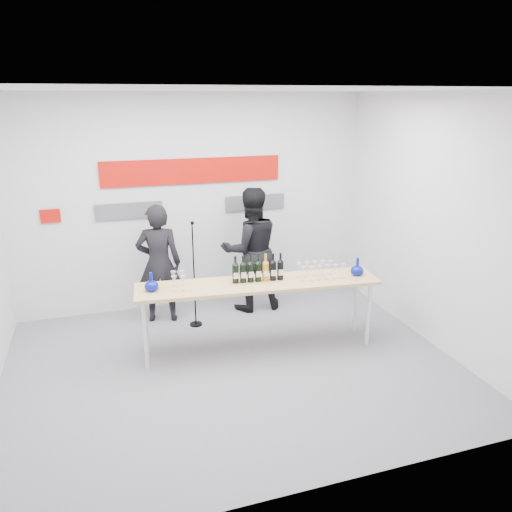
# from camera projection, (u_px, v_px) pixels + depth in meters

# --- Properties ---
(ground) EXTENTS (5.00, 5.00, 0.00)m
(ground) POSITION_uv_depth(u_px,v_px,m) (233.00, 366.00, 5.70)
(ground) COLOR slate
(ground) RESTS_ON ground
(back_wall) EXTENTS (5.00, 0.04, 3.00)m
(back_wall) POSITION_uv_depth(u_px,v_px,m) (194.00, 203.00, 7.05)
(back_wall) COLOR silver
(back_wall) RESTS_ON ground
(signage) EXTENTS (3.38, 0.02, 0.79)m
(signage) POSITION_uv_depth(u_px,v_px,m) (190.00, 182.00, 6.91)
(signage) COLOR red
(signage) RESTS_ON back_wall
(tasting_table) EXTENTS (2.90, 0.86, 0.86)m
(tasting_table) POSITION_uv_depth(u_px,v_px,m) (259.00, 287.00, 5.86)
(tasting_table) COLOR #D8B374
(tasting_table) RESTS_ON ground
(wine_bottles) EXTENTS (0.62, 0.14, 0.33)m
(wine_bottles) POSITION_uv_depth(u_px,v_px,m) (258.00, 268.00, 5.83)
(wine_bottles) COLOR black
(wine_bottles) RESTS_ON tasting_table
(decanter_left) EXTENTS (0.16, 0.16, 0.21)m
(decanter_left) POSITION_uv_depth(u_px,v_px,m) (151.00, 282.00, 5.57)
(decanter_left) COLOR #07128A
(decanter_left) RESTS_ON tasting_table
(decanter_right) EXTENTS (0.16, 0.16, 0.21)m
(decanter_right) POSITION_uv_depth(u_px,v_px,m) (357.00, 266.00, 6.06)
(decanter_right) COLOR #07128A
(decanter_right) RESTS_ON tasting_table
(glasses_left) EXTENTS (0.18, 0.23, 0.18)m
(glasses_left) POSITION_uv_depth(u_px,v_px,m) (179.00, 281.00, 5.63)
(glasses_left) COLOR silver
(glasses_left) RESTS_ON tasting_table
(glasses_right) EXTENTS (0.56, 0.27, 0.18)m
(glasses_right) POSITION_uv_depth(u_px,v_px,m) (319.00, 271.00, 5.96)
(glasses_right) COLOR silver
(glasses_right) RESTS_ON tasting_table
(presenter_left) EXTENTS (0.66, 0.50, 1.62)m
(presenter_left) POSITION_uv_depth(u_px,v_px,m) (159.00, 264.00, 6.63)
(presenter_left) COLOR black
(presenter_left) RESTS_ON ground
(presenter_right) EXTENTS (0.86, 0.67, 1.76)m
(presenter_right) POSITION_uv_depth(u_px,v_px,m) (251.00, 250.00, 7.00)
(presenter_right) COLOR black
(presenter_right) RESTS_ON ground
(mic_stand) EXTENTS (0.17, 0.17, 1.44)m
(mic_stand) POSITION_uv_depth(u_px,v_px,m) (195.00, 295.00, 6.58)
(mic_stand) COLOR black
(mic_stand) RESTS_ON ground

